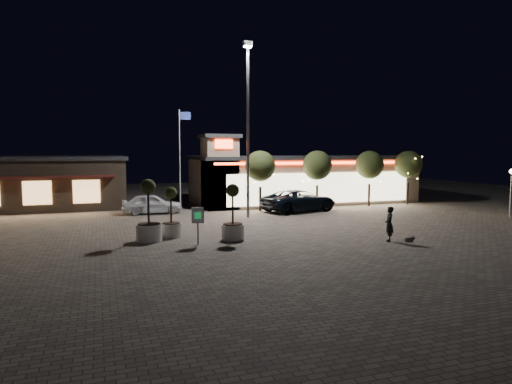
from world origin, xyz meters
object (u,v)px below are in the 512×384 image
object	(u,v)px
valet_sign	(198,219)
pickup_truck	(299,200)
planter_mid	(149,222)
white_sedan	(152,204)
pedestrian	(389,224)
planter_left	(171,222)

from	to	relation	value
valet_sign	pickup_truck	bearing A→B (deg)	44.43
planter_mid	valet_sign	size ratio (longest dim) A/B	1.73
valet_sign	white_sedan	bearing A→B (deg)	94.32
pedestrian	valet_sign	distance (m)	10.02
planter_left	planter_mid	world-z (taller)	planter_mid
pickup_truck	planter_left	world-z (taller)	planter_left
pickup_truck	pedestrian	world-z (taller)	pedestrian
planter_mid	valet_sign	xyz separation A→B (m)	(2.28, -1.69, 0.32)
white_sedan	valet_sign	bearing A→B (deg)	-172.22
planter_left	white_sedan	bearing A→B (deg)	89.78
white_sedan	planter_left	bearing A→B (deg)	-176.75
pedestrian	pickup_truck	bearing A→B (deg)	-152.65
pedestrian	planter_mid	size ratio (longest dim) A/B	0.56
pickup_truck	white_sedan	size ratio (longest dim) A/B	1.38
planter_left	valet_sign	xyz separation A→B (m)	(0.97, -2.49, 0.47)
pickup_truck	planter_left	bearing A→B (deg)	110.45
white_sedan	pickup_truck	bearing A→B (deg)	-98.24
pedestrian	planter_mid	xyz separation A→B (m)	(-11.95, 4.24, 0.09)
pedestrian	planter_mid	distance (m)	12.68
white_sedan	planter_mid	distance (m)	10.77
pedestrian	white_sedan	bearing A→B (deg)	-114.62
planter_left	valet_sign	world-z (taller)	planter_left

